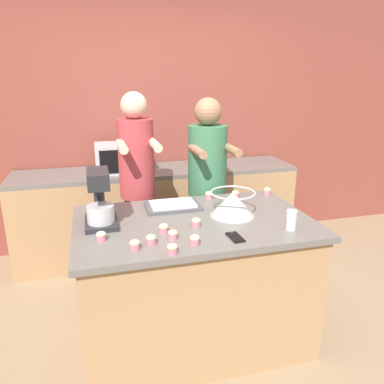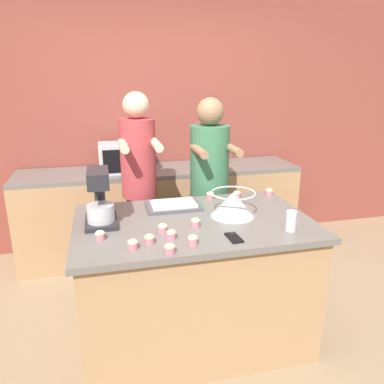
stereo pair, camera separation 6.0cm
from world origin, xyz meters
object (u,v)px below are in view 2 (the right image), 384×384
at_px(cell_phone, 234,238).
at_px(drinking_glass, 291,221).
at_px(cupcake_6, 133,244).
at_px(cupcake_5, 171,234).
at_px(cupcake_8, 269,192).
at_px(microwave_oven, 126,157).
at_px(stand_mixer, 100,200).
at_px(person_left, 140,191).
at_px(cupcake_3, 196,222).
at_px(cupcake_0, 237,194).
at_px(baking_tray, 173,205).
at_px(cupcake_11, 193,240).
at_px(cupcake_2, 210,195).
at_px(cupcake_7, 231,200).
at_px(cupcake_4, 149,239).
at_px(cupcake_10, 163,228).
at_px(person_right, 209,191).
at_px(cupcake_1, 100,235).
at_px(cupcake_9, 170,248).
at_px(mixing_bowl, 233,203).

relative_size(cell_phone, drinking_glass, 1.17).
xyz_separation_m(drinking_glass, cupcake_6, (-0.96, -0.03, -0.03)).
xyz_separation_m(cupcake_5, cupcake_8, (0.91, 0.63, 0.00)).
relative_size(microwave_oven, cell_phone, 3.43).
relative_size(stand_mixer, cupcake_8, 6.20).
bearing_deg(person_left, cupcake_3, -71.19).
height_order(microwave_oven, cupcake_0, microwave_oven).
xyz_separation_m(cupcake_5, cupcake_6, (-0.23, -0.08, 0.00)).
relative_size(baking_tray, cupcake_5, 6.67).
bearing_deg(cupcake_0, stand_mixer, -164.17).
bearing_deg(cupcake_11, cupcake_2, 66.90).
bearing_deg(cupcake_2, cupcake_0, -7.53).
distance_m(baking_tray, cupcake_8, 0.80).
xyz_separation_m(stand_mixer, cupcake_7, (0.94, 0.17, -0.13)).
relative_size(cell_phone, cupcake_6, 2.55).
bearing_deg(baking_tray, cupcake_7, -2.23).
relative_size(stand_mixer, baking_tray, 0.93).
bearing_deg(cupcake_6, microwave_oven, 87.11).
relative_size(microwave_oven, cupcake_4, 8.76).
relative_size(baking_tray, cupcake_10, 6.67).
xyz_separation_m(baking_tray, cupcake_4, (-0.24, -0.55, 0.01)).
relative_size(person_right, baking_tray, 4.28).
relative_size(cupcake_1, cupcake_7, 1.00).
bearing_deg(cupcake_7, microwave_oven, 120.85).
relative_size(cupcake_3, cupcake_9, 1.00).
xyz_separation_m(cupcake_4, cupcake_10, (0.10, 0.14, 0.00)).
xyz_separation_m(cupcake_1, cupcake_3, (0.59, 0.06, 0.00)).
bearing_deg(cupcake_4, cell_phone, -5.60).
distance_m(drinking_glass, cupcake_1, 1.15).
height_order(cell_phone, cupcake_4, cupcake_4).
bearing_deg(cupcake_6, cupcake_0, 39.24).
distance_m(cupcake_0, cupcake_2, 0.21).
relative_size(baking_tray, cupcake_11, 6.67).
distance_m(cupcake_7, cupcake_11, 0.75).
relative_size(drinking_glass, cupcake_0, 2.19).
relative_size(stand_mixer, mixing_bowl, 1.17).
bearing_deg(cupcake_10, cupcake_7, 34.50).
bearing_deg(mixing_bowl, person_left, 130.20).
height_order(cupcake_2, cupcake_4, same).
xyz_separation_m(cupcake_2, cupcake_7, (0.12, -0.15, 0.00)).
relative_size(person_right, cupcake_9, 28.54).
distance_m(drinking_glass, cupcake_5, 0.74).
bearing_deg(cupcake_11, cupcake_0, 53.94).
xyz_separation_m(microwave_oven, cupcake_0, (0.78, -1.03, -0.12)).
distance_m(microwave_oven, cupcake_8, 1.47).
bearing_deg(cupcake_1, person_right, 43.17).
xyz_separation_m(drinking_glass, cupcake_9, (-0.78, -0.13, -0.03)).
bearing_deg(cupcake_5, cupcake_9, -102.80).
xyz_separation_m(person_right, cupcake_8, (0.41, -0.30, 0.06)).
xyz_separation_m(baking_tray, cupcake_11, (-0.01, -0.62, 0.01)).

